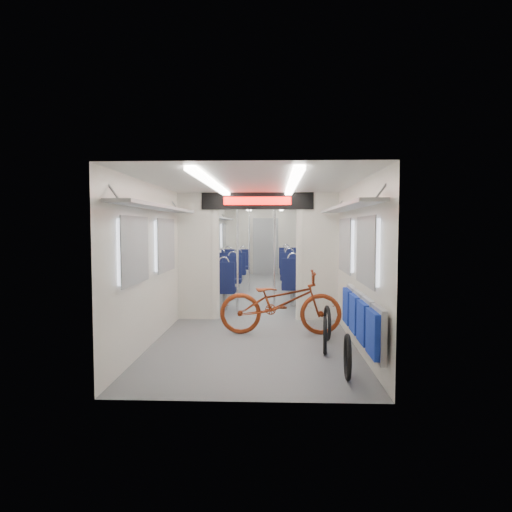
# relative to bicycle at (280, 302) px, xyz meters

# --- Properties ---
(carriage) EXTENTS (12.00, 12.02, 2.31)m
(carriage) POSITION_rel_bicycle_xyz_m (-0.40, 2.92, 1.00)
(carriage) COLOR #515456
(carriage) RESTS_ON ground
(bicycle) EXTENTS (1.91, 0.67, 1.00)m
(bicycle) POSITION_rel_bicycle_xyz_m (0.00, 0.00, 0.00)
(bicycle) COLOR maroon
(bicycle) RESTS_ON ground
(flip_bench) EXTENTS (0.12, 2.14, 0.56)m
(flip_bench) POSITION_rel_bicycle_xyz_m (0.95, -1.58, 0.08)
(flip_bench) COLOR gray
(flip_bench) RESTS_ON carriage
(bike_hoop_a) EXTENTS (0.08, 0.52, 0.51)m
(bike_hoop_a) POSITION_rel_bicycle_xyz_m (0.70, -2.15, -0.27)
(bike_hoop_a) COLOR black
(bike_hoop_a) RESTS_ON ground
(bike_hoop_b) EXTENTS (0.10, 0.50, 0.50)m
(bike_hoop_b) POSITION_rel_bicycle_xyz_m (0.57, -1.12, -0.28)
(bike_hoop_b) COLOR black
(bike_hoop_b) RESTS_ON ground
(bike_hoop_c) EXTENTS (0.06, 0.53, 0.52)m
(bike_hoop_c) POSITION_rel_bicycle_xyz_m (0.69, -0.39, -0.26)
(bike_hoop_c) COLOR black
(bike_hoop_c) RESTS_ON ground
(seat_bay_near_left) EXTENTS (0.91, 2.07, 1.10)m
(seat_bay_near_left) POSITION_rel_bicycle_xyz_m (-1.34, 2.91, 0.04)
(seat_bay_near_left) COLOR #0B1034
(seat_bay_near_left) RESTS_ON ground
(seat_bay_near_right) EXTENTS (0.94, 2.24, 1.15)m
(seat_bay_near_right) POSITION_rel_bicycle_xyz_m (0.53, 3.53, 0.06)
(seat_bay_near_right) COLOR #0B1034
(seat_bay_near_right) RESTS_ON ground
(seat_bay_far_left) EXTENTS (0.90, 2.03, 1.09)m
(seat_bay_far_left) POSITION_rel_bicycle_xyz_m (-1.34, 6.48, 0.04)
(seat_bay_far_left) COLOR #0B1034
(seat_bay_far_left) RESTS_ON ground
(seat_bay_far_right) EXTENTS (0.93, 2.18, 1.13)m
(seat_bay_far_right) POSITION_rel_bicycle_xyz_m (0.53, 6.84, 0.06)
(seat_bay_far_right) COLOR #0B1034
(seat_bay_far_right) RESTS_ON ground
(stanchion_near_left) EXTENTS (0.04, 0.04, 2.30)m
(stanchion_near_left) POSITION_rel_bicycle_xyz_m (-0.80, 1.56, 0.65)
(stanchion_near_left) COLOR silver
(stanchion_near_left) RESTS_ON ground
(stanchion_near_right) EXTENTS (0.04, 0.04, 2.30)m
(stanchion_near_right) POSITION_rel_bicycle_xyz_m (-0.09, 1.81, 0.65)
(stanchion_near_right) COLOR silver
(stanchion_near_right) RESTS_ON ground
(stanchion_far_left) EXTENTS (0.04, 0.04, 2.30)m
(stanchion_far_left) POSITION_rel_bicycle_xyz_m (-0.75, 4.76, 0.65)
(stanchion_far_left) COLOR silver
(stanchion_far_left) RESTS_ON ground
(stanchion_far_right) EXTENTS (0.04, 0.04, 2.30)m
(stanchion_far_right) POSITION_rel_bicycle_xyz_m (-0.10, 5.21, 0.65)
(stanchion_far_right) COLOR silver
(stanchion_far_right) RESTS_ON ground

